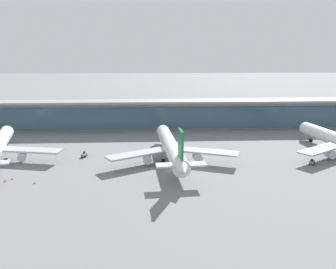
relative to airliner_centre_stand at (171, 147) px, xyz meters
The scene contains 8 objects.
ground_plane 11.81m from the airliner_centre_stand, 93.04° to the right, with size 1200.00×1200.00×0.00m, color slate.
airliner_centre_stand is the anchor object (origin of this frame).
service_truck_mid_apron_grey 50.76m from the airliner_centre_stand, ahead, with size 2.97×3.33×2.05m.
service_truck_by_tail_grey 34.02m from the airliner_centre_stand, 168.11° to the left, with size 2.09×3.07×2.05m.
terminal_building 56.64m from the airliner_centre_stand, 90.57° to the left, with size 254.90×12.80×15.20m.
safety_cone_charlie 54.07m from the airliner_centre_stand, 162.24° to the right, with size 0.62×0.62×0.70m.
safety_cone_delta 56.11m from the airliner_centre_stand, 160.64° to the right, with size 0.62×0.62×0.70m.
safety_cone_echo 48.00m from the airliner_centre_stand, 154.53° to the right, with size 0.62×0.62×0.70m.
Camera 1 is at (-7.02, -111.12, 38.66)m, focal length 36.93 mm.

